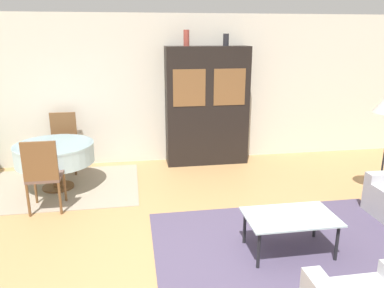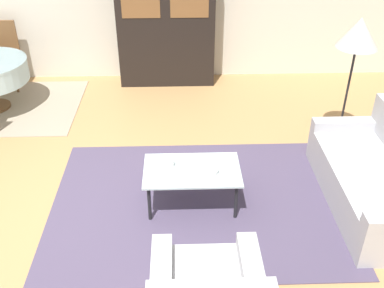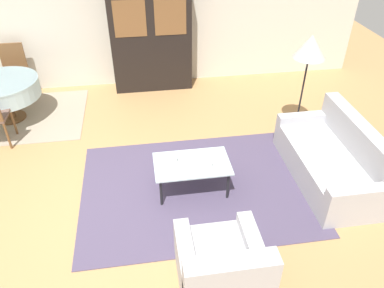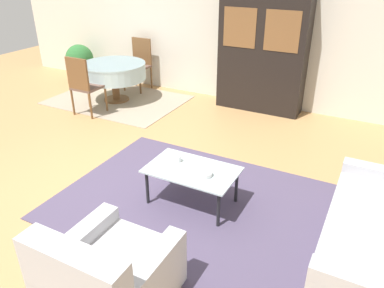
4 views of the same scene
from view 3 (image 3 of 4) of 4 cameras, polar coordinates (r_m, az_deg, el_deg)
The scene contains 13 objects.
ground_plane at distance 5.00m, azimuth -12.28°, elevation -9.39°, with size 14.00×14.00×0.00m, color tan.
wall_back at distance 7.53m, azimuth -12.94°, elevation 18.33°, with size 10.00×0.06×2.70m.
area_rug at distance 5.16m, azimuth 0.60°, elevation -6.64°, with size 3.08×2.27×0.01m.
dining_rug at distance 7.35m, azimuth -25.59°, elevation 3.64°, with size 2.47×1.76×0.01m.
couch at distance 5.51m, azimuth 20.72°, elevation -2.34°, with size 0.91×1.85×0.84m.
armchair at distance 3.93m, azimuth 4.58°, elevation -18.49°, with size 0.85×0.91×0.81m.
coffee_table at distance 4.89m, azimuth -0.00°, elevation -3.34°, with size 0.99×0.61×0.43m.
display_cabinet at distance 7.34m, azimuth -6.30°, elevation 16.25°, with size 1.50×0.45×2.14m.
dining_table at distance 7.08m, azimuth -26.88°, elevation 7.47°, with size 1.19×1.19×0.72m.
dining_chair_far at distance 7.80m, azimuth -25.47°, elevation 10.29°, with size 0.44×0.44×1.02m.
floor_lamp at distance 5.92m, azimuth 17.56°, elevation 13.59°, with size 0.48×0.48×1.63m.
cup at distance 4.87m, azimuth -2.66°, elevation -2.31°, with size 0.07×0.07×0.07m.
bowl at distance 4.82m, azimuth 2.20°, elevation -2.96°, with size 0.17×0.17×0.05m.
Camera 3 is at (0.52, -3.57, 3.46)m, focal length 35.00 mm.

